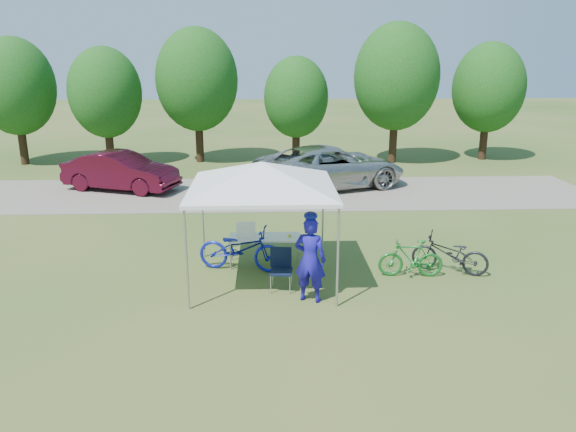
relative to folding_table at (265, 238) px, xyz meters
name	(u,v)px	position (x,y,z in m)	size (l,w,h in m)	color
ground	(263,279)	(-0.05, -0.92, -0.67)	(100.00, 100.00, 0.00)	#2D5119
gravel_strip	(264,193)	(-0.05, 7.08, -0.66)	(24.00, 5.00, 0.02)	gray
canopy	(262,165)	(-0.05, -0.92, 1.98)	(4.53, 4.53, 3.00)	#A5A5AA
treeline	(257,85)	(-0.34, 13.13, 2.86)	(24.89, 4.28, 6.30)	#382314
folding_table	(265,238)	(0.00, 0.00, 0.00)	(1.74, 0.72, 0.71)	white
folding_chair	(281,265)	(0.35, -1.44, -0.13)	(0.52, 0.54, 0.91)	black
cooler	(246,230)	(-0.46, 0.00, 0.21)	(0.46, 0.31, 0.33)	white
ice_cream_cup	(290,236)	(0.59, -0.05, 0.07)	(0.08, 0.08, 0.06)	gold
cyclist	(310,260)	(0.93, -2.09, 0.24)	(0.66, 0.43, 1.81)	#191297
bike_blue	(241,249)	(-0.58, -0.34, -0.14)	(0.71, 2.03, 1.07)	#131EAB
bike_green	(411,258)	(3.35, -0.89, -0.23)	(0.42, 1.48, 0.89)	#197027
bike_dark	(450,254)	(4.32, -0.69, -0.21)	(0.61, 1.76, 0.93)	black
minivan	(330,167)	(2.47, 7.90, 0.15)	(2.65, 5.75, 1.60)	#B3B3AE
sedan	(121,171)	(-5.35, 7.81, 0.06)	(1.50, 4.31, 1.42)	#440B1B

